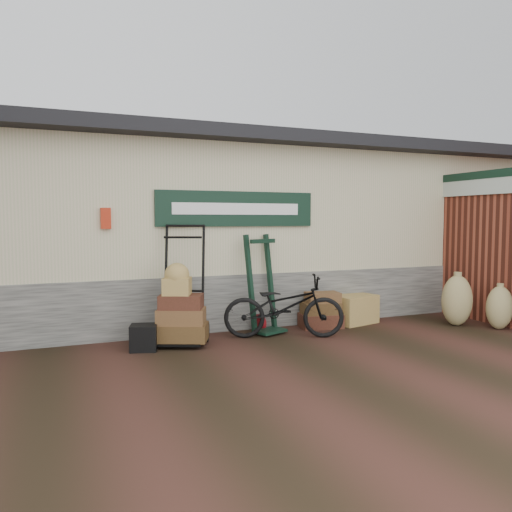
{
  "coord_description": "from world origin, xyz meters",
  "views": [
    {
      "loc": [
        -3.02,
        -6.45,
        1.78
      ],
      "look_at": [
        -0.01,
        0.9,
        1.2
      ],
      "focal_mm": 35.0,
      "sensor_mm": 36.0,
      "label": 1
    }
  ],
  "objects_px": {
    "porter_trolley": "(183,283)",
    "wicker_hamper": "(354,309)",
    "green_barrow": "(263,284)",
    "suitcase_stack": "(321,310)",
    "bicycle": "(284,303)",
    "black_trunk": "(144,338)"
  },
  "relations": [
    {
      "from": "bicycle",
      "to": "green_barrow",
      "type": "bearing_deg",
      "value": 41.32
    },
    {
      "from": "suitcase_stack",
      "to": "porter_trolley",
      "type": "bearing_deg",
      "value": -176.87
    },
    {
      "from": "porter_trolley",
      "to": "green_barrow",
      "type": "height_order",
      "value": "porter_trolley"
    },
    {
      "from": "porter_trolley",
      "to": "green_barrow",
      "type": "relative_size",
      "value": 1.13
    },
    {
      "from": "green_barrow",
      "to": "bicycle",
      "type": "relative_size",
      "value": 0.85
    },
    {
      "from": "suitcase_stack",
      "to": "black_trunk",
      "type": "distance_m",
      "value": 2.98
    },
    {
      "from": "porter_trolley",
      "to": "wicker_hamper",
      "type": "distance_m",
      "value": 3.12
    },
    {
      "from": "green_barrow",
      "to": "suitcase_stack",
      "type": "relative_size",
      "value": 2.29
    },
    {
      "from": "porter_trolley",
      "to": "wicker_hamper",
      "type": "relative_size",
      "value": 2.35
    },
    {
      "from": "porter_trolley",
      "to": "wicker_hamper",
      "type": "height_order",
      "value": "porter_trolley"
    },
    {
      "from": "black_trunk",
      "to": "bicycle",
      "type": "distance_m",
      "value": 2.12
    },
    {
      "from": "porter_trolley",
      "to": "suitcase_stack",
      "type": "bearing_deg",
      "value": 26.81
    },
    {
      "from": "porter_trolley",
      "to": "bicycle",
      "type": "xyz_separation_m",
      "value": [
        1.47,
        -0.27,
        -0.35
      ]
    },
    {
      "from": "suitcase_stack",
      "to": "bicycle",
      "type": "relative_size",
      "value": 0.37
    },
    {
      "from": "porter_trolley",
      "to": "green_barrow",
      "type": "xyz_separation_m",
      "value": [
        1.31,
        0.16,
        -0.1
      ]
    },
    {
      "from": "porter_trolley",
      "to": "green_barrow",
      "type": "bearing_deg",
      "value": 30.63
    },
    {
      "from": "porter_trolley",
      "to": "bicycle",
      "type": "distance_m",
      "value": 1.54
    },
    {
      "from": "green_barrow",
      "to": "bicycle",
      "type": "height_order",
      "value": "green_barrow"
    },
    {
      "from": "porter_trolley",
      "to": "wicker_hamper",
      "type": "xyz_separation_m",
      "value": [
        3.05,
        0.22,
        -0.63
      ]
    },
    {
      "from": "green_barrow",
      "to": "suitcase_stack",
      "type": "height_order",
      "value": "green_barrow"
    },
    {
      "from": "suitcase_stack",
      "to": "bicycle",
      "type": "bearing_deg",
      "value": -155.07
    },
    {
      "from": "black_trunk",
      "to": "bicycle",
      "type": "height_order",
      "value": "bicycle"
    }
  ]
}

